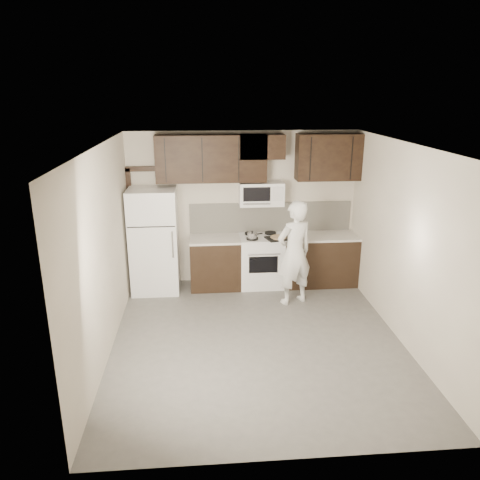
{
  "coord_description": "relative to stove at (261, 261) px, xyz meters",
  "views": [
    {
      "loc": [
        -0.72,
        -5.79,
        3.36
      ],
      "look_at": [
        -0.16,
        0.9,
        1.19
      ],
      "focal_mm": 35.0,
      "sensor_mm": 36.0,
      "label": 1
    }
  ],
  "objects": [
    {
      "name": "pizza",
      "position": [
        0.27,
        -0.16,
        0.48
      ],
      "size": [
        0.34,
        0.34,
        0.02
      ],
      "primitive_type": "cylinder",
      "rotation": [
        0.0,
        0.0,
        0.26
      ],
      "color": "#C4B383",
      "rests_on": "baking_tray"
    },
    {
      "name": "backsplash",
      "position": [
        0.2,
        0.3,
        0.72
      ],
      "size": [
        2.9,
        0.02,
        0.54
      ],
      "primitive_type": "cube",
      "color": "beige",
      "rests_on": "counter_run"
    },
    {
      "name": "ceiling",
      "position": [
        -0.3,
        -1.94,
        2.24
      ],
      "size": [
        4.5,
        4.5,
        0.0
      ],
      "primitive_type": "plane",
      "rotation": [
        3.14,
        0.0,
        0.0
      ],
      "color": "white",
      "rests_on": "back_wall"
    },
    {
      "name": "saucepan",
      "position": [
        -0.18,
        -0.15,
        0.51
      ],
      "size": [
        0.27,
        0.17,
        0.16
      ],
      "color": "silver",
      "rests_on": "stove"
    },
    {
      "name": "back_wall",
      "position": [
        -0.3,
        0.31,
        0.89
      ],
      "size": [
        4.0,
        0.0,
        4.0
      ],
      "primitive_type": "plane",
      "rotation": [
        1.57,
        0.0,
        0.0
      ],
      "color": "#B8AD9D",
      "rests_on": "ground"
    },
    {
      "name": "stove",
      "position": [
        0.0,
        0.0,
        0.0
      ],
      "size": [
        0.76,
        0.66,
        0.94
      ],
      "color": "white",
      "rests_on": "floor"
    },
    {
      "name": "floor",
      "position": [
        -0.3,
        -1.94,
        -0.46
      ],
      "size": [
        4.5,
        4.5,
        0.0
      ],
      "primitive_type": "plane",
      "color": "#595653",
      "rests_on": "ground"
    },
    {
      "name": "counter_run",
      "position": [
        0.3,
        0.0,
        -0.0
      ],
      "size": [
        2.95,
        0.64,
        0.91
      ],
      "color": "black",
      "rests_on": "floor"
    },
    {
      "name": "upper_cabinets",
      "position": [
        -0.09,
        0.14,
        1.82
      ],
      "size": [
        3.48,
        0.35,
        0.78
      ],
      "color": "black",
      "rests_on": "back_wall"
    },
    {
      "name": "baking_tray",
      "position": [
        0.27,
        -0.16,
        0.46
      ],
      "size": [
        0.47,
        0.4,
        0.02
      ],
      "primitive_type": "cube",
      "rotation": [
        0.0,
        0.0,
        0.26
      ],
      "color": "black",
      "rests_on": "counter_run"
    },
    {
      "name": "microwave",
      "position": [
        -0.0,
        0.12,
        1.19
      ],
      "size": [
        0.76,
        0.42,
        0.4
      ],
      "color": "white",
      "rests_on": "upper_cabinets"
    },
    {
      "name": "door_trim",
      "position": [
        -2.22,
        0.27,
        0.79
      ],
      "size": [
        0.5,
        0.08,
        2.12
      ],
      "color": "black",
      "rests_on": "floor"
    },
    {
      "name": "person",
      "position": [
        0.43,
        -0.76,
        0.4
      ],
      "size": [
        0.74,
        0.62,
        1.72
      ],
      "primitive_type": "imported",
      "rotation": [
        0.0,
        0.0,
        3.54
      ],
      "color": "silver",
      "rests_on": "floor"
    },
    {
      "name": "refrigerator",
      "position": [
        -1.85,
        -0.05,
        0.44
      ],
      "size": [
        0.8,
        0.76,
        1.8
      ],
      "color": "white",
      "rests_on": "floor"
    }
  ]
}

